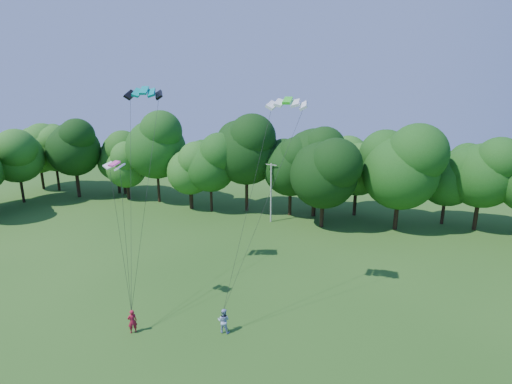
% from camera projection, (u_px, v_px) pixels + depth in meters
% --- Properties ---
extents(utility_pole, '(1.54, 0.46, 7.86)m').
position_uv_depth(utility_pole, '(271.00, 192.00, 51.55)').
color(utility_pole, '#AAABA2').
rests_on(utility_pole, ground).
extents(kite_flyer_left, '(0.79, 0.78, 1.84)m').
position_uv_depth(kite_flyer_left, '(132.00, 321.00, 29.03)').
color(kite_flyer_left, '#A3152D').
rests_on(kite_flyer_left, ground).
extents(kite_flyer_right, '(0.96, 0.76, 1.90)m').
position_uv_depth(kite_flyer_right, '(224.00, 321.00, 29.06)').
color(kite_flyer_right, '#A1B2DF').
rests_on(kite_flyer_right, ground).
extents(kite_teal, '(3.27, 2.24, 0.71)m').
position_uv_depth(kite_teal, '(144.00, 91.00, 33.57)').
color(kite_teal, '#059997').
rests_on(kite_teal, ground).
extents(kite_green, '(3.03, 1.51, 0.53)m').
position_uv_depth(kite_green, '(288.00, 101.00, 29.14)').
color(kite_green, '#2EE722').
rests_on(kite_green, ground).
extents(kite_pink, '(1.72, 1.07, 0.33)m').
position_uv_depth(kite_pink, '(114.00, 164.00, 28.78)').
color(kite_pink, '#ED41A4').
rests_on(kite_pink, ground).
extents(tree_back_west, '(7.45, 7.45, 10.83)m').
position_uv_depth(tree_back_west, '(122.00, 153.00, 64.11)').
color(tree_back_west, '#392517').
rests_on(tree_back_west, ground).
extents(tree_back_center, '(9.14, 9.14, 13.30)m').
position_uv_depth(tree_back_center, '(324.00, 163.00, 48.66)').
color(tree_back_center, black).
rests_on(tree_back_center, ground).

